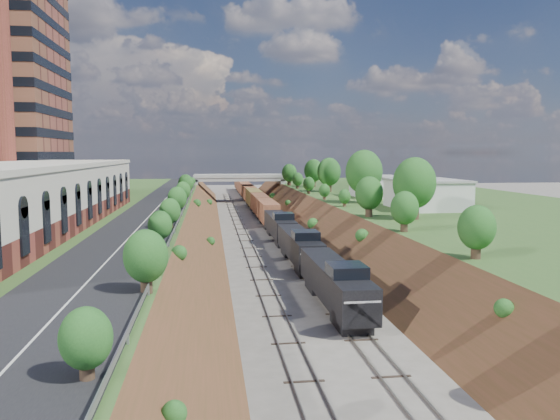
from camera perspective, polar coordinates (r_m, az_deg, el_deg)
The scene contains 15 objects.
platform_left at distance 88.20m, azimuth -23.90°, elevation -1.44°, with size 44.00×180.00×5.00m, color #375D26.
platform_right at distance 93.90m, azimuth 18.45°, elevation -0.81°, with size 44.00×180.00×5.00m, color #375D26.
embankment_left at distance 84.96m, azimuth -9.44°, elevation -2.97°, with size 7.07×180.00×7.07m, color brown.
embankment_right at distance 86.97m, azimuth 5.22°, elevation -2.71°, with size 7.07×180.00×7.07m, color brown.
rail_left_track at distance 85.05m, azimuth -3.77°, elevation -2.83°, with size 1.58×180.00×0.18m, color gray.
rail_right_track at distance 85.53m, azimuth -0.29°, elevation -2.77°, with size 1.58×180.00×0.18m, color gray.
road at distance 84.61m, azimuth -12.54°, elevation 0.38°, with size 8.00×180.00×0.10m, color black.
guardrail at distance 84.09m, azimuth -9.78°, elevation 0.74°, with size 0.10×171.00×0.70m.
commercial_building at distance 65.23m, azimuth -25.37°, elevation 1.36°, with size 14.30×62.30×7.00m.
overpass at distance 146.32m, azimuth -4.31°, elevation 2.77°, with size 24.50×8.30×7.40m.
white_building_near at distance 82.33m, azimuth 15.02°, elevation 1.53°, with size 9.00×12.00×4.00m, color silver.
white_building_far at distance 102.82m, azimuth 10.09°, elevation 2.38°, with size 8.00×10.00×3.60m, color silver.
tree_right_large at distance 68.65m, azimuth 13.86°, elevation 2.70°, with size 5.25×5.25×7.61m.
tree_left_crest at distance 44.47m, azimuth -12.41°, elevation -2.01°, with size 2.45×2.45×3.55m.
freight_train at distance 121.43m, azimuth -2.43°, elevation 0.98°, with size 2.89×162.97×4.55m.
Camera 1 is at (-7.87, -23.88, 13.13)m, focal length 35.00 mm.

